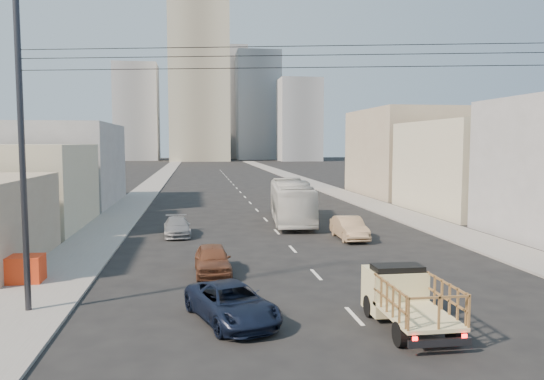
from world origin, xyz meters
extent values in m
plane|color=black|center=(0.00, 0.00, 0.00)|extent=(420.00, 420.00, 0.00)
cube|color=gray|center=(-11.75, 70.00, 0.06)|extent=(3.50, 180.00, 0.12)
cube|color=gray|center=(11.75, 70.00, 0.06)|extent=(3.50, 180.00, 0.12)
cube|color=silver|center=(0.00, 2.00, 0.01)|extent=(0.15, 2.00, 0.01)
cube|color=silver|center=(0.00, 8.00, 0.01)|extent=(0.15, 2.00, 0.01)
cube|color=silver|center=(0.00, 14.00, 0.01)|extent=(0.15, 2.00, 0.01)
cube|color=silver|center=(0.00, 20.00, 0.01)|extent=(0.15, 2.00, 0.01)
cube|color=silver|center=(0.00, 26.00, 0.01)|extent=(0.15, 2.00, 0.01)
cube|color=silver|center=(0.00, 32.00, 0.01)|extent=(0.15, 2.00, 0.01)
cube|color=silver|center=(0.00, 38.00, 0.01)|extent=(0.15, 2.00, 0.01)
cube|color=silver|center=(0.00, 44.00, 0.01)|extent=(0.15, 2.00, 0.01)
cube|color=silver|center=(0.00, 50.00, 0.01)|extent=(0.15, 2.00, 0.01)
cube|color=silver|center=(0.00, 56.00, 0.01)|extent=(0.15, 2.00, 0.01)
cube|color=silver|center=(0.00, 62.00, 0.01)|extent=(0.15, 2.00, 0.01)
cube|color=silver|center=(0.00, 68.00, 0.01)|extent=(0.15, 2.00, 0.01)
cube|color=silver|center=(0.00, 74.00, 0.01)|extent=(0.15, 2.00, 0.01)
cube|color=silver|center=(0.00, 80.00, 0.01)|extent=(0.15, 2.00, 0.01)
cube|color=silver|center=(0.00, 86.00, 0.01)|extent=(0.15, 2.00, 0.01)
cube|color=silver|center=(0.00, 92.00, 0.01)|extent=(0.15, 2.00, 0.01)
cube|color=silver|center=(0.00, 98.00, 0.01)|extent=(0.15, 2.00, 0.01)
cube|color=silver|center=(0.00, 104.00, 0.01)|extent=(0.15, 2.00, 0.01)
cube|color=beige|center=(1.37, -0.21, 0.70)|extent=(1.90, 3.00, 0.12)
cube|color=beige|center=(1.37, 1.79, 0.95)|extent=(1.90, 1.60, 1.50)
cube|color=black|center=(1.37, 1.54, 1.55)|extent=(1.70, 0.90, 0.70)
cube|color=#2D2D33|center=(1.37, -1.76, 0.40)|extent=(1.90, 0.12, 0.22)
cube|color=#FF0C0C|center=(0.62, -1.76, 0.55)|extent=(0.15, 0.05, 0.12)
cube|color=#FF0C0C|center=(2.12, -1.76, 0.55)|extent=(0.15, 0.05, 0.12)
cylinder|color=black|center=(0.52, 1.89, 0.38)|extent=(0.25, 0.76, 0.76)
cylinder|color=black|center=(2.22, 1.89, 0.38)|extent=(0.25, 0.76, 0.76)
cylinder|color=black|center=(0.52, -0.91, 0.38)|extent=(0.25, 0.76, 0.76)
cylinder|color=black|center=(2.22, -0.91, 0.38)|extent=(0.25, 0.76, 0.76)
imported|color=black|center=(-4.32, 2.08, 0.64)|extent=(3.48, 5.05, 1.28)
imported|color=silver|center=(1.80, 24.37, 1.61)|extent=(3.83, 11.77, 3.22)
imported|color=brown|center=(-4.76, 8.85, 0.68)|extent=(1.71, 4.06, 1.37)
imported|color=tan|center=(4.14, 16.64, 0.72)|extent=(1.54, 4.36, 1.43)
imported|color=gray|center=(-6.75, 19.44, 0.61)|extent=(1.95, 4.27, 1.21)
cylinder|color=#2D2D33|center=(-11.50, 4.00, 6.00)|extent=(0.22, 0.22, 12.00)
cylinder|color=black|center=(0.00, 1.50, 9.30)|extent=(23.01, 5.02, 0.02)
cylinder|color=black|center=(0.00, 1.50, 9.00)|extent=(23.01, 5.02, 0.02)
cylinder|color=black|center=(0.00, 1.50, 8.60)|extent=(23.01, 5.02, 0.02)
cube|color=red|center=(-13.00, 8.11, 0.31)|extent=(1.80, 1.20, 0.38)
cube|color=red|center=(-13.00, 8.11, 0.69)|extent=(1.80, 1.20, 0.38)
cube|color=red|center=(-13.00, 8.11, 1.07)|extent=(1.80, 1.20, 0.38)
cube|color=#BFB99A|center=(19.50, 28.00, 4.00)|extent=(11.00, 14.00, 8.00)
cube|color=gray|center=(20.00, 44.00, 5.00)|extent=(12.00, 16.00, 10.00)
cube|color=#BFB99A|center=(-19.00, 24.00, 3.00)|extent=(11.00, 12.00, 6.00)
cube|color=gray|center=(-19.50, 39.00, 4.00)|extent=(12.00, 16.00, 8.00)
cube|color=tan|center=(-4.00, 170.00, 30.00)|extent=(20.00, 20.00, 60.00)
cube|color=gray|center=(18.00, 185.00, 20.00)|extent=(16.00, 16.00, 40.00)
cube|color=gray|center=(-26.00, 180.00, 17.00)|extent=(15.00, 15.00, 34.00)
cube|color=gray|center=(6.00, 200.00, 22.00)|extent=(18.00, 18.00, 44.00)
cube|color=gray|center=(30.00, 165.00, 14.00)|extent=(14.00, 14.00, 28.00)
camera|label=1|loc=(-5.49, -15.63, 6.09)|focal=35.00mm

